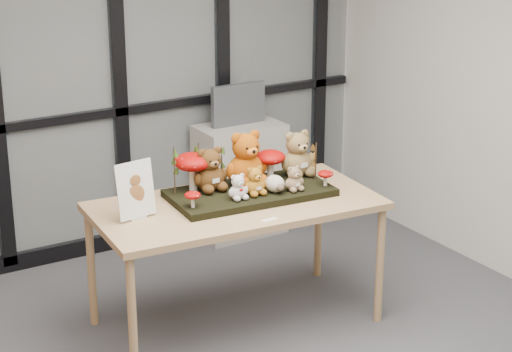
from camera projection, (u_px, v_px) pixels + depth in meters
room_shell at (238, 109)px, 4.27m from camera, size 5.00×5.00×5.00m
glass_partition at (57, 68)px, 6.35m from camera, size 4.90×0.06×2.78m
display_table at (236, 213)px, 5.62m from camera, size 1.79×1.00×0.81m
diorama_tray at (250, 193)px, 5.70m from camera, size 1.03×0.57×0.04m
bear_pooh_yellow at (246, 155)px, 5.73m from camera, size 0.31×0.28×0.38m
bear_brown_medium at (210, 167)px, 5.64m from camera, size 0.24×0.22×0.30m
bear_tan_back at (297, 151)px, 5.90m from camera, size 0.27×0.24×0.32m
bear_small_yellow at (255, 179)px, 5.58m from camera, size 0.16×0.15×0.20m
bear_white_bow at (238, 185)px, 5.50m from camera, size 0.14×0.13×0.17m
bear_beige_small at (294, 177)px, 5.65m from camera, size 0.14×0.13×0.17m
plush_cream_hedgehog at (275, 183)px, 5.63m from camera, size 0.10×0.09×0.12m
mushroom_back_left at (193, 170)px, 5.64m from camera, size 0.23×0.23×0.26m
mushroom_back_right at (270, 164)px, 5.83m from camera, size 0.19×0.19×0.21m
mushroom_front_left at (193, 199)px, 5.38m from camera, size 0.10×0.10×0.11m
mushroom_front_right at (325, 177)px, 5.74m from camera, size 0.10×0.10×0.11m
sprig_green_far_left at (174, 171)px, 5.56m from camera, size 0.05×0.05×0.30m
sprig_green_mid_left at (199, 165)px, 5.69m from camera, size 0.05×0.05×0.29m
sprig_dry_far_right at (304, 153)px, 5.92m from camera, size 0.05×0.05×0.28m
sprig_dry_mid_right at (316, 161)px, 5.82m from camera, size 0.05×0.05×0.24m
sprig_green_centre at (222, 165)px, 5.77m from camera, size 0.05×0.05×0.23m
sign_holder at (136, 192)px, 5.30m from camera, size 0.24×0.09×0.34m
label_card at (270, 220)px, 5.33m from camera, size 0.10×0.03×0.00m
cabinet at (240, 180)px, 7.12m from camera, size 0.66×0.38×0.87m
monitor at (238, 104)px, 6.95m from camera, size 0.44×0.05×0.31m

